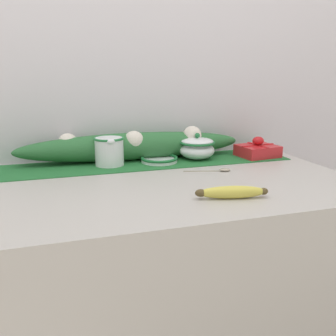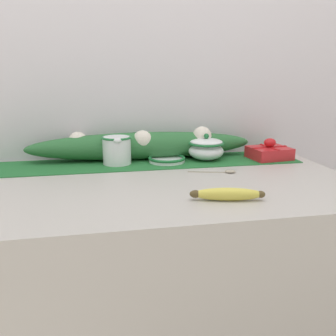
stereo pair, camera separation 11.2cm
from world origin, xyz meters
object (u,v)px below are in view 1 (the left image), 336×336
at_px(sugar_bowl, 197,148).
at_px(gift_box, 258,150).
at_px(spoon, 222,170).
at_px(small_dish, 159,159).
at_px(banana, 232,192).
at_px(cream_pitcher, 109,150).

relative_size(sugar_bowl, gift_box, 0.84).
bearing_deg(spoon, small_dish, 147.94).
xyz_separation_m(banana, gift_box, (0.32, 0.42, 0.01)).
height_order(small_dish, spoon, small_dish).
bearing_deg(gift_box, banana, -127.39).
distance_m(sugar_bowl, banana, 0.46).
height_order(cream_pitcher, spoon, cream_pitcher).
bearing_deg(spoon, banana, -94.85).
bearing_deg(cream_pitcher, sugar_bowl, -0.20).
distance_m(sugar_bowl, small_dish, 0.16).
bearing_deg(sugar_bowl, small_dish, -177.16).
height_order(cream_pitcher, gift_box, cream_pitcher).
bearing_deg(sugar_bowl, gift_box, -6.76).
distance_m(small_dish, gift_box, 0.40).
bearing_deg(banana, small_dish, 99.50).
height_order(cream_pitcher, small_dish, cream_pitcher).
relative_size(small_dish, spoon, 0.87).
xyz_separation_m(cream_pitcher, small_dish, (0.18, -0.01, -0.04)).
height_order(cream_pitcher, sugar_bowl, cream_pitcher).
bearing_deg(gift_box, small_dish, 176.91).
distance_m(small_dish, spoon, 0.25).
relative_size(banana, spoon, 1.25).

